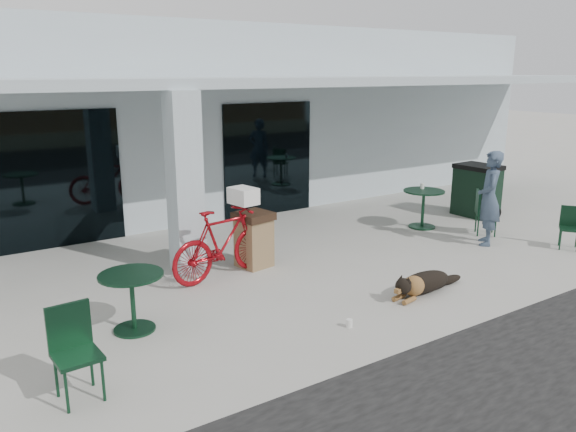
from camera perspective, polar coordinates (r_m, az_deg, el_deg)
ground at (r=9.02m, az=4.83°, el=-7.82°), size 80.00×80.00×0.00m
building at (r=15.95m, az=-14.43°, el=9.85°), size 22.00×7.00×4.50m
storefront_glass_left at (r=11.87m, az=-23.15°, el=3.29°), size 2.80×0.06×2.70m
storefront_glass_right at (r=13.63m, az=-2.02°, el=5.76°), size 2.40×0.06×2.70m
column at (r=9.75m, az=-10.44°, el=3.28°), size 0.50×0.50×3.12m
overhang at (r=11.39m, az=-6.35°, el=13.37°), size 22.00×2.80×0.18m
bicycle at (r=9.52m, az=-6.59°, el=-2.76°), size 2.09×0.91×1.22m
laundry_basket at (r=9.60m, az=-4.56°, el=2.05°), size 0.43×0.53×0.28m
dog at (r=9.19m, az=13.68°, el=-6.45°), size 1.24×0.61×0.40m
cup_near_dog at (r=7.90m, az=6.25°, el=-10.78°), size 0.11×0.11×0.11m
cafe_table_near at (r=7.91m, az=-15.49°, el=-8.45°), size 1.14×1.14×0.81m
cafe_chair_near at (r=6.48m, az=-20.63°, el=-13.10°), size 0.50×0.54×1.03m
cafe_table_far at (r=12.92m, az=13.54°, el=0.70°), size 1.20×1.20×0.85m
cafe_chair_far_a at (r=12.74m, az=19.52°, el=0.32°), size 0.64×0.64×0.96m
cafe_chair_far_b at (r=12.36m, az=26.72°, el=-1.12°), size 0.55×0.55×0.84m
person at (r=11.92m, az=19.76°, el=1.70°), size 0.82×0.81×1.91m
cup_on_table at (r=12.99m, az=13.47°, el=2.97°), size 0.12×0.12×0.12m
trash_receptacle at (r=10.06m, az=-3.48°, el=-2.40°), size 0.68×0.68×1.00m
wheeled_bin at (r=14.35m, az=18.62°, el=2.51°), size 0.82×1.02×1.25m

